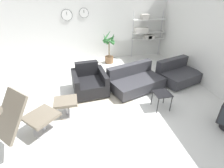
{
  "coord_description": "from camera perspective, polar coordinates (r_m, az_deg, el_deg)",
  "views": [
    {
      "loc": [
        -0.45,
        -3.42,
        2.58
      ],
      "look_at": [
        0.31,
        0.06,
        0.55
      ],
      "focal_mm": 28.0,
      "sensor_mm": 36.0,
      "label": 1
    }
  ],
  "objects": [
    {
      "name": "armchair_red",
      "position": [
        4.74,
        -7.37,
        0.35
      ],
      "size": [
        0.94,
        0.98,
        0.77
      ],
      "rotation": [
        0.0,
        0.0,
        3.23
      ],
      "color": "silver",
      "rests_on": "ground_plane"
    },
    {
      "name": "couch_second",
      "position": [
        5.63,
        20.65,
        2.98
      ],
      "size": [
        1.35,
        1.16,
        0.65
      ],
      "rotation": [
        0.0,
        0.0,
        3.45
      ],
      "color": "black",
      "rests_on": "ground_plane"
    },
    {
      "name": "shelf_unit",
      "position": [
        7.08,
        11.02,
        16.98
      ],
      "size": [
        1.23,
        0.28,
        1.74
      ],
      "color": "#BCBCC1",
      "rests_on": "ground_plane"
    },
    {
      "name": "wall_back",
      "position": [
        6.78,
        -8.79,
        19.31
      ],
      "size": [
        12.0,
        0.09,
        2.8
      ],
      "color": "silver",
      "rests_on": "ground_plane"
    },
    {
      "name": "round_rug",
      "position": [
        4.05,
        -2.99,
        -9.97
      ],
      "size": [
        1.87,
        1.87,
        0.01
      ],
      "color": "#BCB29E",
      "rests_on": "ground_plane"
    },
    {
      "name": "side_table",
      "position": [
        4.2,
        16.04,
        -3.47
      ],
      "size": [
        0.37,
        0.37,
        0.42
      ],
      "color": "black",
      "rests_on": "ground_plane"
    },
    {
      "name": "lounge_chair",
      "position": [
        3.38,
        -28.19,
        -8.85
      ],
      "size": [
        1.15,
        1.13,
        1.18
      ],
      "rotation": [
        0.0,
        0.0,
        -0.81
      ],
      "color": "#BCBCC1",
      "rests_on": "ground_plane"
    },
    {
      "name": "ottoman",
      "position": [
        4.0,
        -14.83,
        -6.28
      ],
      "size": [
        0.5,
        0.43,
        0.39
      ],
      "color": "#BCBCC1",
      "rests_on": "ground_plane"
    },
    {
      "name": "potted_plant",
      "position": [
        6.51,
        -0.98,
        11.49
      ],
      "size": [
        0.57,
        0.59,
        1.19
      ],
      "color": "brown",
      "rests_on": "ground_plane"
    },
    {
      "name": "ground_plane",
      "position": [
        4.31,
        -3.85,
        -7.21
      ],
      "size": [
        12.0,
        12.0,
        0.0
      ],
      "primitive_type": "plane",
      "color": "silver"
    },
    {
      "name": "couch_low",
      "position": [
        4.93,
        7.52,
        0.95
      ],
      "size": [
        1.62,
        1.25,
        0.65
      ],
      "rotation": [
        0.0,
        0.0,
        3.45
      ],
      "color": "black",
      "rests_on": "ground_plane"
    }
  ]
}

